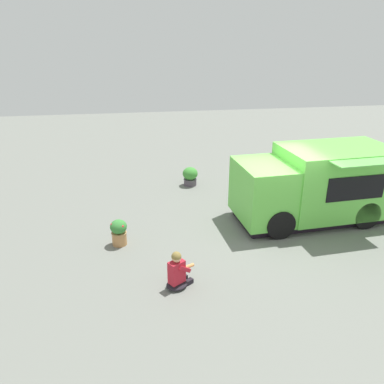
{
  "coord_description": "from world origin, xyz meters",
  "views": [
    {
      "loc": [
        -4.03,
        -9.55,
        5.28
      ],
      "look_at": [
        -2.33,
        0.58,
        1.09
      ],
      "focal_mm": 35.21,
      "sensor_mm": 36.0,
      "label": 1
    }
  ],
  "objects_px": {
    "person_customer": "(178,273)",
    "planter_flowering_near": "(119,232)",
    "food_truck": "(315,186)",
    "planter_flowering_far": "(190,176)"
  },
  "relations": [
    {
      "from": "person_customer",
      "to": "planter_flowering_far",
      "type": "bearing_deg",
      "value": 78.25
    },
    {
      "from": "food_truck",
      "to": "planter_flowering_far",
      "type": "relative_size",
      "value": 6.71
    },
    {
      "from": "planter_flowering_near",
      "to": "food_truck",
      "type": "bearing_deg",
      "value": 6.27
    },
    {
      "from": "planter_flowering_near",
      "to": "planter_flowering_far",
      "type": "bearing_deg",
      "value": 57.54
    },
    {
      "from": "food_truck",
      "to": "planter_flowering_far",
      "type": "height_order",
      "value": "food_truck"
    },
    {
      "from": "person_customer",
      "to": "planter_flowering_near",
      "type": "distance_m",
      "value": 2.55
    },
    {
      "from": "food_truck",
      "to": "planter_flowering_near",
      "type": "height_order",
      "value": "food_truck"
    },
    {
      "from": "food_truck",
      "to": "planter_flowering_far",
      "type": "bearing_deg",
      "value": 133.34
    },
    {
      "from": "food_truck",
      "to": "planter_flowering_far",
      "type": "xyz_separation_m",
      "value": [
        -3.33,
        3.52,
        -0.73
      ]
    },
    {
      "from": "person_customer",
      "to": "planter_flowering_near",
      "type": "bearing_deg",
      "value": 121.76
    }
  ]
}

